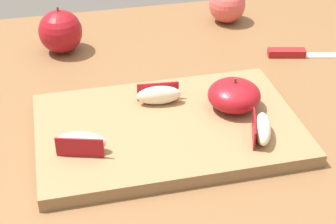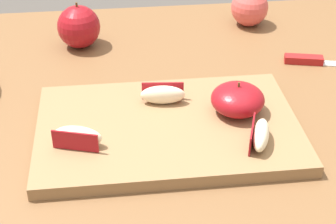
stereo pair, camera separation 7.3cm
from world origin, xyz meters
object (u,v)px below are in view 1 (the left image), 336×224
whole_apple_pink_lady (227,4)px  apple_wedge_near_knife (159,95)px  apple_half_skin_up (234,95)px  paring_knife (294,53)px  cutting_board (168,129)px  apple_wedge_front (262,129)px  whole_apple_red_delicious (60,32)px  apple_wedge_middle (81,142)px

whole_apple_pink_lady → apple_wedge_near_knife: bearing=-124.7°
apple_half_skin_up → paring_knife: bearing=43.4°
cutting_board → apple_half_skin_up: apple_half_skin_up is taller
apple_wedge_front → paring_knife: apple_wedge_front is taller
apple_wedge_near_knife → apple_wedge_front: bearing=-44.6°
paring_knife → whole_apple_red_delicious: bearing=164.2°
apple_wedge_near_knife → apple_half_skin_up: bearing=-19.3°
whole_apple_red_delicious → apple_wedge_front: bearing=-55.4°
apple_wedge_near_knife → whole_apple_red_delicious: size_ratio=0.79×
cutting_board → whole_apple_red_delicious: (-0.14, 0.31, 0.03)m
paring_knife → whole_apple_red_delicious: size_ratio=1.77×
apple_wedge_near_knife → whole_apple_red_delicious: (-0.14, 0.25, 0.01)m
cutting_board → apple_wedge_near_knife: 0.06m
apple_wedge_front → apple_wedge_near_knife: same height
apple_wedge_middle → whole_apple_red_delicious: (-0.01, 0.35, 0.01)m
apple_wedge_front → paring_knife: (0.17, 0.25, -0.03)m
apple_wedge_middle → whole_apple_pink_lady: size_ratio=0.86×
apple_wedge_near_knife → whole_apple_red_delicious: bearing=118.1°
whole_apple_red_delicious → apple_wedge_near_knife: bearing=-61.9°
apple_half_skin_up → paring_knife: size_ratio=0.51×
apple_wedge_front → apple_wedge_near_knife: (-0.12, 0.12, 0.00)m
apple_half_skin_up → whole_apple_pink_lady: (0.11, 0.35, -0.00)m
whole_apple_pink_lady → cutting_board: bearing=-120.2°
apple_half_skin_up → apple_wedge_middle: (-0.24, -0.06, -0.01)m
apple_half_skin_up → apple_wedge_middle: apple_half_skin_up is taller
cutting_board → whole_apple_pink_lady: size_ratio=4.57×
cutting_board → apple_half_skin_up: (0.11, 0.02, 0.03)m
apple_half_skin_up → apple_wedge_front: bearing=-80.7°
whole_apple_red_delicious → whole_apple_pink_lady: (0.35, 0.06, -0.00)m
apple_wedge_front → apple_wedge_middle: (-0.25, 0.03, 0.00)m
apple_half_skin_up → apple_wedge_near_knife: size_ratio=1.15×
apple_half_skin_up → cutting_board: bearing=-170.5°
cutting_board → paring_knife: size_ratio=2.44×
apple_half_skin_up → apple_wedge_front: size_ratio=1.12×
apple_wedge_middle → paring_knife: size_ratio=0.46×
apple_wedge_near_knife → whole_apple_pink_lady: 0.38m
paring_knife → whole_apple_red_delicious: 0.44m
apple_half_skin_up → apple_wedge_front: 0.08m
apple_half_skin_up → apple_wedge_near_knife: (-0.11, 0.04, -0.01)m
whole_apple_red_delicious → whole_apple_pink_lady: bearing=9.6°
apple_wedge_near_knife → apple_wedge_middle: bearing=-143.5°
apple_wedge_front → paring_knife: bearing=56.7°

